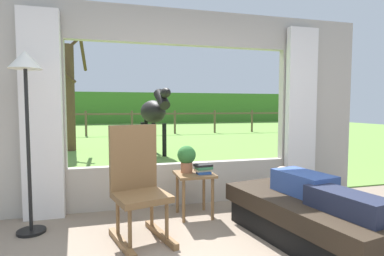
% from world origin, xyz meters
% --- Properties ---
extents(back_wall_with_window, '(5.20, 0.12, 2.55)m').
position_xyz_m(back_wall_with_window, '(0.00, 2.26, 1.25)').
color(back_wall_with_window, '#ADA599').
rests_on(back_wall_with_window, ground_plane).
extents(curtain_panel_left, '(0.44, 0.10, 2.40)m').
position_xyz_m(curtain_panel_left, '(-1.69, 2.12, 1.20)').
color(curtain_panel_left, silver).
rests_on(curtain_panel_left, ground_plane).
extents(curtain_panel_right, '(0.44, 0.10, 2.40)m').
position_xyz_m(curtain_panel_right, '(1.69, 2.12, 1.20)').
color(curtain_panel_right, silver).
rests_on(curtain_panel_right, ground_plane).
extents(outdoor_pasture_lawn, '(36.00, 21.68, 0.02)m').
position_xyz_m(outdoor_pasture_lawn, '(0.00, 13.16, 0.01)').
color(outdoor_pasture_lawn, olive).
rests_on(outdoor_pasture_lawn, ground_plane).
extents(distant_hill_ridge, '(36.00, 2.00, 2.40)m').
position_xyz_m(distant_hill_ridge, '(0.00, 23.00, 1.20)').
color(distant_hill_ridge, '#437D2B').
rests_on(distant_hill_ridge, ground_plane).
extents(recliner_sofa, '(1.20, 1.84, 0.42)m').
position_xyz_m(recliner_sofa, '(0.94, 0.82, 0.22)').
color(recliner_sofa, black).
rests_on(recliner_sofa, ground_plane).
extents(reclining_person, '(0.44, 1.43, 0.22)m').
position_xyz_m(reclining_person, '(0.94, 0.77, 0.52)').
color(reclining_person, '#334C8C').
rests_on(reclining_person, recliner_sofa).
extents(rocking_chair, '(0.63, 0.78, 1.12)m').
position_xyz_m(rocking_chair, '(-0.68, 1.31, 0.55)').
color(rocking_chair, brown).
rests_on(rocking_chair, ground_plane).
extents(side_table, '(0.44, 0.44, 0.52)m').
position_xyz_m(side_table, '(0.02, 1.75, 0.43)').
color(side_table, brown).
rests_on(side_table, ground_plane).
extents(potted_plant, '(0.22, 0.22, 0.32)m').
position_xyz_m(potted_plant, '(-0.06, 1.81, 0.70)').
color(potted_plant, '#9E6042').
rests_on(potted_plant, side_table).
extents(book_stack, '(0.21, 0.16, 0.11)m').
position_xyz_m(book_stack, '(0.11, 1.69, 0.58)').
color(book_stack, '#23478C').
rests_on(book_stack, side_table).
extents(floor_lamp_left, '(0.32, 0.32, 1.86)m').
position_xyz_m(floor_lamp_left, '(-1.74, 1.72, 1.50)').
color(floor_lamp_left, black).
rests_on(floor_lamp_left, ground_plane).
extents(horse, '(0.80, 1.82, 1.73)m').
position_xyz_m(horse, '(0.17, 6.35, 1.16)').
color(horse, black).
rests_on(horse, outdoor_pasture_lawn).
extents(pasture_tree, '(1.32, 1.42, 3.61)m').
position_xyz_m(pasture_tree, '(-2.10, 7.81, 1.69)').
color(pasture_tree, '#4C3823').
rests_on(pasture_tree, outdoor_pasture_lawn).
extents(pasture_fence_line, '(16.10, 0.10, 1.10)m').
position_xyz_m(pasture_fence_line, '(0.00, 12.48, 0.74)').
color(pasture_fence_line, brown).
rests_on(pasture_fence_line, outdoor_pasture_lawn).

